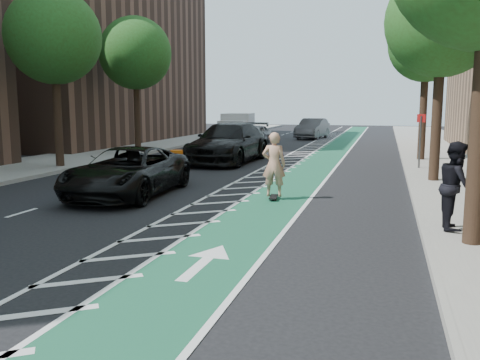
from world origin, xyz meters
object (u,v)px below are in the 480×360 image
(skateboarder, at_px, (274,164))
(suv_far, at_px, (229,143))
(suv_near, at_px, (128,172))
(barrel_a, at_px, (177,161))

(skateboarder, distance_m, suv_far, 10.26)
(suv_near, bearing_deg, skateboarder, 4.39)
(skateboarder, bearing_deg, barrel_a, -51.32)
(skateboarder, relative_size, barrel_a, 2.11)
(skateboarder, height_order, suv_far, skateboarder)
(suv_near, height_order, suv_far, suv_far)
(suv_near, bearing_deg, barrel_a, 94.95)
(skateboarder, bearing_deg, suv_far, -72.35)
(suv_far, distance_m, barrel_a, 4.23)
(suv_far, height_order, barrel_a, suv_far)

